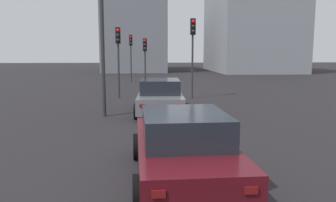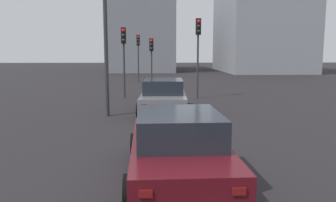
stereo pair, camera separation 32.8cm
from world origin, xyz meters
name	(u,v)px [view 2 (the right image)]	position (x,y,z in m)	size (l,w,h in m)	color
ground_plane	(172,185)	(0.00, 0.00, -0.10)	(160.00, 160.00, 0.20)	black
car_grey_lead	(163,96)	(7.93, -0.01, 0.72)	(4.84, 2.22, 1.48)	slate
car_maroon_second	(178,147)	(0.01, -0.12, 0.71)	(4.66, 2.16, 1.45)	#510F16
traffic_light_near_left	(198,42)	(12.54, -2.07, 3.22)	(0.32, 0.29, 4.49)	#2D2D30
traffic_light_near_right	(138,48)	(22.90, 1.82, 2.95)	(0.32, 0.30, 4.10)	#2D2D30
traffic_light_far_left	(151,53)	(17.70, 0.63, 2.60)	(0.32, 0.30, 3.60)	#2D2D30
traffic_light_far_right	(124,48)	(12.83, 2.13, 2.89)	(0.32, 0.29, 4.01)	#2D2D30
street_lamp_kerbside	(105,23)	(7.27, 2.33, 3.80)	(0.56, 0.36, 6.35)	#2D2D30
building_facade_left	(260,26)	(40.31, -14.00, 6.19)	(15.62, 10.32, 12.38)	gray
building_facade_center	(144,38)	(43.67, 2.00, 4.72)	(15.22, 8.46, 9.44)	slate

